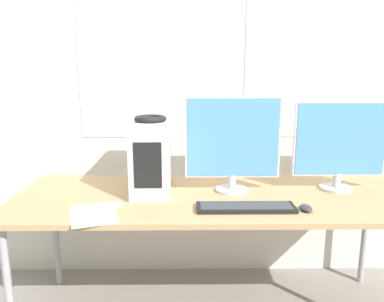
# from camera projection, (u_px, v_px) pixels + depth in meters

# --- Properties ---
(wall_back) EXTENTS (8.00, 0.07, 2.70)m
(wall_back) POSITION_uv_depth(u_px,v_px,m) (211.00, 84.00, 2.52)
(wall_back) COLOR beige
(wall_back) RESTS_ON ground_plane
(desk) EXTENTS (2.25, 0.84, 0.76)m
(desk) POSITION_uv_depth(u_px,v_px,m) (215.00, 202.00, 2.12)
(desk) COLOR tan
(desk) RESTS_ON ground_plane
(pc_tower) EXTENTS (0.21, 0.39, 0.41)m
(pc_tower) POSITION_uv_depth(u_px,v_px,m) (151.00, 157.00, 2.13)
(pc_tower) COLOR silver
(pc_tower) RESTS_ON desk
(headphones) EXTENTS (0.18, 0.18, 0.03)m
(headphones) POSITION_uv_depth(u_px,v_px,m) (150.00, 119.00, 2.08)
(headphones) COLOR black
(headphones) RESTS_ON pc_tower
(monitor_main) EXTENTS (0.54, 0.19, 0.55)m
(monitor_main) POSITION_uv_depth(u_px,v_px,m) (233.00, 142.00, 2.11)
(monitor_main) COLOR #B7B7BC
(monitor_main) RESTS_ON desk
(monitor_right_near) EXTENTS (0.53, 0.19, 0.52)m
(monitor_right_near) POSITION_uv_depth(u_px,v_px,m) (340.00, 143.00, 2.15)
(monitor_right_near) COLOR #B7B7BC
(monitor_right_near) RESTS_ON desk
(keyboard) EXTENTS (0.50, 0.14, 0.02)m
(keyboard) POSITION_uv_depth(u_px,v_px,m) (246.00, 207.00, 1.89)
(keyboard) COLOR black
(keyboard) RESTS_ON desk
(mouse) EXTENTS (0.06, 0.09, 0.03)m
(mouse) POSITION_uv_depth(u_px,v_px,m) (306.00, 208.00, 1.87)
(mouse) COLOR #2D2D2D
(mouse) RESTS_ON desk
(cell_phone) EXTENTS (0.11, 0.14, 0.01)m
(cell_phone) POSITION_uv_depth(u_px,v_px,m) (112.00, 206.00, 1.92)
(cell_phone) COLOR #99999E
(cell_phone) RESTS_ON desk
(paper_sheet_left) EXTENTS (0.29, 0.35, 0.00)m
(paper_sheet_left) POSITION_uv_depth(u_px,v_px,m) (93.00, 214.00, 1.82)
(paper_sheet_left) COLOR white
(paper_sheet_left) RESTS_ON desk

